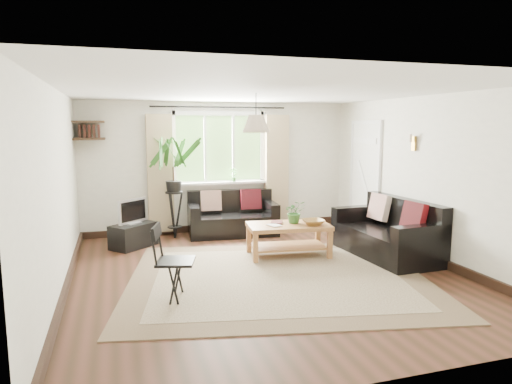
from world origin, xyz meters
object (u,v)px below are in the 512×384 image
object	(u,v)px
tv_stand	(133,235)
palm_stand	(174,188)
coffee_table	(288,240)
folding_chair	(176,263)
sofa_right	(385,230)
sofa_back	(233,214)

from	to	relation	value
tv_stand	palm_stand	size ratio (longest dim) A/B	0.40
coffee_table	folding_chair	bearing A→B (deg)	-145.62
coffee_table	sofa_right	bearing A→B (deg)	-16.79
coffee_table	folding_chair	world-z (taller)	folding_chair
sofa_right	folding_chair	xyz separation A→B (m)	(-3.25, -0.84, 0.02)
sofa_right	tv_stand	distance (m)	3.99
coffee_table	palm_stand	world-z (taller)	palm_stand
sofa_right	palm_stand	world-z (taller)	palm_stand
coffee_table	tv_stand	xyz separation A→B (m)	(-2.22, 1.23, -0.05)
coffee_table	tv_stand	distance (m)	2.54
sofa_back	tv_stand	xyz separation A→B (m)	(-1.76, -0.38, -0.18)
sofa_back	tv_stand	size ratio (longest dim) A/B	2.19
folding_chair	palm_stand	bearing A→B (deg)	8.97
sofa_right	folding_chair	bearing A→B (deg)	-78.82
coffee_table	palm_stand	distance (m)	2.33
sofa_right	tv_stand	size ratio (longest dim) A/B	2.42
palm_stand	sofa_right	bearing A→B (deg)	-35.66
sofa_back	coffee_table	distance (m)	1.68
sofa_back	palm_stand	bearing A→B (deg)	-177.95
coffee_table	palm_stand	xyz separation A→B (m)	(-1.50, 1.66, 0.64)
folding_chair	coffee_table	bearing A→B (deg)	-39.85
sofa_back	folding_chair	distance (m)	3.20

